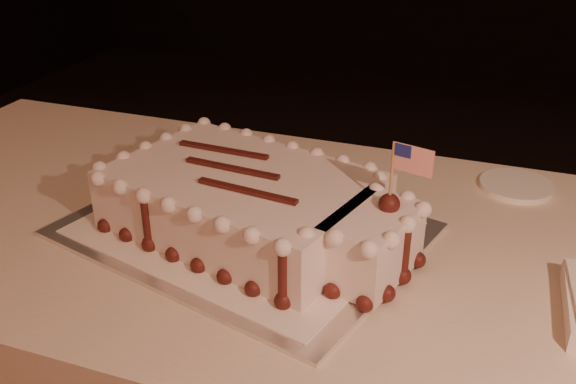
% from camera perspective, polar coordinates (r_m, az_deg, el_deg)
% --- Properties ---
extents(cake_board, '(0.65, 0.55, 0.01)m').
position_cam_1_polar(cake_board, '(1.09, -3.96, -3.36)').
color(cake_board, silver).
rests_on(cake_board, banquet_table).
extents(doily, '(0.58, 0.49, 0.00)m').
position_cam_1_polar(doily, '(1.09, -3.97, -3.13)').
color(doily, white).
rests_on(doily, cake_board).
extents(sheet_cake, '(0.55, 0.39, 0.21)m').
position_cam_1_polar(sheet_cake, '(1.05, -2.78, -1.19)').
color(sheet_cake, white).
rests_on(sheet_cake, doily).
extents(side_plate, '(0.14, 0.14, 0.01)m').
position_cam_1_polar(side_plate, '(1.31, 19.64, 0.53)').
color(side_plate, white).
rests_on(side_plate, banquet_table).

